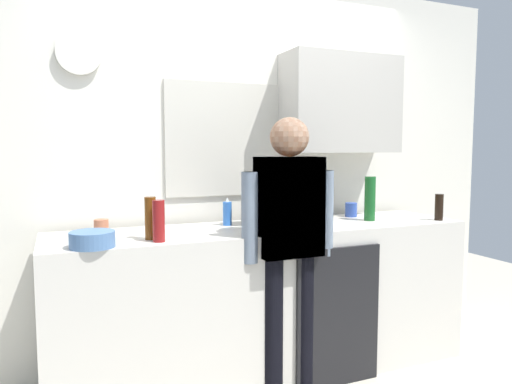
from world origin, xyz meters
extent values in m
cube|color=beige|center=(0.00, 0.30, 0.47)|extent=(2.63, 0.64, 0.94)
cube|color=black|center=(0.32, -0.03, 0.42)|extent=(0.56, 0.02, 0.84)
cube|color=silver|center=(0.00, 0.73, 1.30)|extent=(4.23, 0.10, 2.60)
cube|color=beige|center=(-0.13, 0.67, 1.49)|extent=(0.86, 0.02, 0.76)
cube|color=#8CA5C6|center=(-0.13, 0.67, 1.49)|extent=(0.80, 0.02, 0.70)
cube|color=#B7B2A8|center=(0.67, 0.52, 1.74)|extent=(0.84, 0.32, 0.68)
cylinder|color=silver|center=(-1.06, 0.66, 1.99)|extent=(0.26, 0.03, 0.26)
cube|color=black|center=(-0.02, 0.34, 0.95)|extent=(0.20, 0.20, 0.03)
cube|color=black|center=(-0.02, 0.40, 1.11)|extent=(0.18, 0.08, 0.28)
cylinder|color=black|center=(-0.02, 0.31, 1.02)|extent=(0.11, 0.11, 0.11)
cylinder|color=black|center=(-0.02, 0.34, 1.25)|extent=(0.17, 0.17, 0.03)
cylinder|color=brown|center=(-0.75, 0.17, 1.05)|extent=(0.06, 0.06, 0.23)
cylinder|color=#195923|center=(0.75, 0.27, 1.09)|extent=(0.07, 0.07, 0.30)
cylinder|color=maroon|center=(-0.72, 0.08, 1.05)|extent=(0.06, 0.06, 0.22)
cylinder|color=black|center=(1.19, 0.09, 1.03)|extent=(0.06, 0.06, 0.18)
cylinder|color=#B26647|center=(-0.98, 0.38, 0.98)|extent=(0.08, 0.08, 0.09)
cylinder|color=#3351B2|center=(0.74, 0.47, 0.99)|extent=(0.08, 0.08, 0.10)
cylinder|color=yellow|center=(0.46, 0.53, 0.98)|extent=(0.07, 0.07, 0.09)
cylinder|color=#4C72A5|center=(-1.05, 0.06, 0.98)|extent=(0.22, 0.22, 0.08)
cylinder|color=blue|center=(-0.21, 0.45, 1.01)|extent=(0.06, 0.06, 0.15)
cone|color=white|center=(-0.21, 0.45, 1.10)|extent=(0.02, 0.02, 0.03)
cylinder|color=#3F4766|center=(-0.10, 0.00, 0.41)|extent=(0.12, 0.12, 0.82)
cylinder|color=#3F4766|center=(0.10, 0.00, 0.41)|extent=(0.12, 0.12, 0.82)
cube|color=white|center=(0.00, 0.00, 1.10)|extent=(0.36, 0.20, 0.56)
sphere|color=#D8AD8C|center=(0.00, 0.00, 1.49)|extent=(0.22, 0.22, 0.22)
cylinder|color=white|center=(-0.24, 0.00, 1.05)|extent=(0.09, 0.09, 0.50)
cylinder|color=white|center=(0.24, 0.00, 1.05)|extent=(0.09, 0.09, 0.50)
cylinder|color=black|center=(-0.10, 0.00, 0.41)|extent=(0.12, 0.12, 0.82)
cylinder|color=black|center=(0.10, 0.00, 0.41)|extent=(0.12, 0.12, 0.82)
cube|color=silver|center=(0.00, 0.00, 1.10)|extent=(0.36, 0.20, 0.56)
sphere|color=beige|center=(0.00, 0.00, 1.49)|extent=(0.22, 0.22, 0.22)
cylinder|color=silver|center=(-0.24, 0.00, 1.05)|extent=(0.09, 0.09, 0.50)
cylinder|color=silver|center=(0.24, 0.00, 1.05)|extent=(0.09, 0.09, 0.50)
camera|label=1|loc=(-1.20, -2.37, 1.42)|focal=33.18mm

